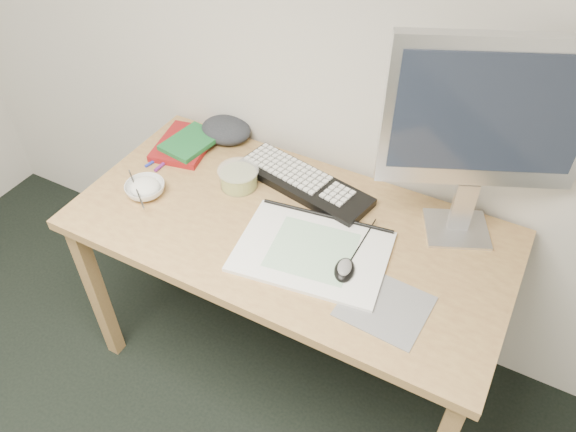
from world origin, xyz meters
name	(u,v)px	position (x,y,z in m)	size (l,w,h in m)	color
desk	(289,244)	(0.04, 1.43, 0.67)	(1.40, 0.70, 0.75)	tan
mousepad	(385,306)	(0.43, 1.27, 0.75)	(0.23, 0.21, 0.00)	slate
sketchpad	(312,251)	(0.16, 1.36, 0.76)	(0.45, 0.32, 0.01)	white
keyboard	(304,183)	(-0.01, 1.63, 0.76)	(0.49, 0.16, 0.03)	black
monitor	(488,121)	(0.51, 1.66, 1.16)	(0.53, 0.26, 0.65)	silver
mouse	(345,268)	(0.28, 1.33, 0.78)	(0.06, 0.09, 0.03)	black
rice_bowl	(145,189)	(-0.46, 1.34, 0.77)	(0.13, 0.13, 0.04)	white
chopsticks	(136,189)	(-0.47, 1.31, 0.79)	(0.02, 0.02, 0.20)	#B4B4B6
fruit_tub	(239,177)	(-0.21, 1.53, 0.78)	(0.14, 0.14, 0.07)	#D9CC4C
book_red	(184,144)	(-0.50, 1.62, 0.76)	(0.18, 0.24, 0.02)	maroon
book_green	(191,142)	(-0.47, 1.62, 0.78)	(0.15, 0.20, 0.02)	#18632E
cloth_lump	(226,130)	(-0.40, 1.75, 0.78)	(0.16, 0.14, 0.07)	#282930
pencil_pink	(302,222)	(0.07, 1.46, 0.75)	(0.01, 0.01, 0.20)	#DC6E85
pencil_tan	(295,221)	(0.05, 1.46, 0.75)	(0.01, 0.01, 0.19)	tan
pencil_black	(337,219)	(0.16, 1.53, 0.75)	(0.01, 0.01, 0.18)	black
marker_blue	(158,159)	(-0.54, 1.51, 0.76)	(0.01, 0.01, 0.12)	#2130B5
marker_orange	(171,152)	(-0.53, 1.56, 0.76)	(0.01, 0.01, 0.12)	#C17A16
marker_purple	(168,160)	(-0.50, 1.52, 0.76)	(0.01, 0.01, 0.14)	#67227C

